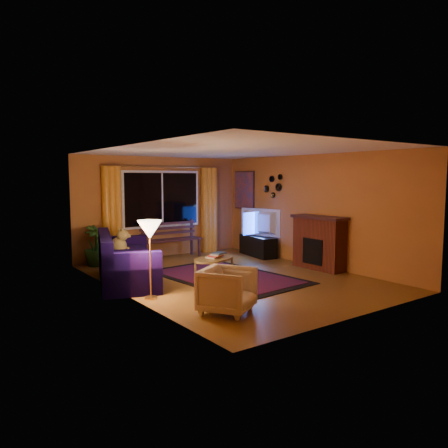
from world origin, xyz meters
TOP-DOWN VIEW (x-y plane):
  - floor at (0.00, 0.00)m, footprint 4.50×6.00m
  - ceiling at (0.00, 0.00)m, footprint 4.50×6.00m
  - wall_back at (0.00, 3.01)m, footprint 4.50×0.02m
  - wall_left at (-2.26, 0.00)m, footprint 0.02×6.00m
  - wall_right at (2.26, 0.00)m, footprint 0.02×6.00m
  - window at (0.00, 2.94)m, footprint 2.00×0.02m
  - curtain_rod at (0.00, 2.90)m, footprint 3.20×0.03m
  - curtain_left at (-1.35, 2.88)m, footprint 0.36×0.36m
  - curtain_right at (1.35, 2.88)m, footprint 0.36×0.36m
  - bench at (0.06, 2.60)m, footprint 1.53×0.45m
  - potted_plant at (-1.79, 2.75)m, footprint 0.67×0.67m
  - sofa at (-1.84, 0.89)m, footprint 1.68×2.50m
  - dog at (-1.79, 1.41)m, footprint 0.40×0.51m
  - armchair at (-1.42, -1.75)m, footprint 0.96×0.94m
  - floor_lamp at (-2.00, -0.42)m, footprint 0.23×0.23m
  - rug at (-0.07, 0.12)m, footprint 2.22×3.26m
  - coffee_table at (-0.25, 0.30)m, footprint 1.35×1.35m
  - tv_console at (2.00, 1.60)m, footprint 0.60×1.27m
  - television at (2.00, 1.60)m, footprint 0.44×1.20m
  - fireplace at (2.05, -0.40)m, footprint 0.40×1.20m
  - mirror_cluster at (2.21, 1.30)m, footprint 0.06×0.60m
  - painting at (2.22, 2.45)m, footprint 0.04×0.76m

SIDE VIEW (x-z plane):
  - floor at x=0.00m, z-range -0.02..0.00m
  - rug at x=-0.07m, z-range 0.00..0.02m
  - coffee_table at x=-0.25m, z-range 0.00..0.38m
  - bench at x=0.06m, z-range 0.00..0.46m
  - tv_console at x=2.00m, z-range 0.00..0.51m
  - armchair at x=-1.42m, z-range 0.00..0.73m
  - potted_plant at x=-1.79m, z-range 0.00..0.91m
  - sofa at x=-1.84m, z-range 0.00..0.93m
  - fireplace at x=2.05m, z-range 0.00..1.10m
  - floor_lamp at x=-2.00m, z-range 0.00..1.27m
  - dog at x=-1.79m, z-range 0.46..0.98m
  - television at x=2.00m, z-range 0.51..1.20m
  - curtain_left at x=-1.35m, z-range 0.00..2.24m
  - curtain_right at x=1.35m, z-range 0.00..2.24m
  - wall_back at x=0.00m, z-range 0.00..2.50m
  - wall_left at x=-2.26m, z-range 0.00..2.50m
  - wall_right at x=2.26m, z-range 0.00..2.50m
  - window at x=0.00m, z-range 0.80..2.10m
  - painting at x=2.22m, z-range 1.17..2.13m
  - mirror_cluster at x=2.21m, z-range 1.52..2.08m
  - curtain_rod at x=0.00m, z-range 2.23..2.27m
  - ceiling at x=0.00m, z-range 2.50..2.52m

